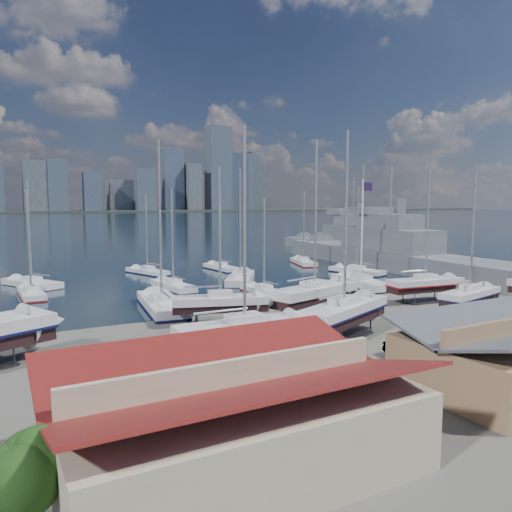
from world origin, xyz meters
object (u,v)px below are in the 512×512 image
naval_ship_west (352,244)px  car_a (321,371)px  naval_ship_east (389,257)px  flagpole (363,240)px

naval_ship_west → car_a: 82.46m
naval_ship_east → naval_ship_west: 26.95m
naval_ship_east → flagpole: bearing=137.6°
naval_ship_east → car_a: naval_ship_east is taller
naval_ship_west → naval_ship_east: bearing=147.8°
naval_ship_east → flagpole: size_ratio=4.18×
naval_ship_east → naval_ship_west: naval_ship_east is taller
naval_ship_east → naval_ship_west: size_ratio=1.31×
car_a → flagpole: bearing=30.0°
car_a → naval_ship_east: bearing=31.3°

